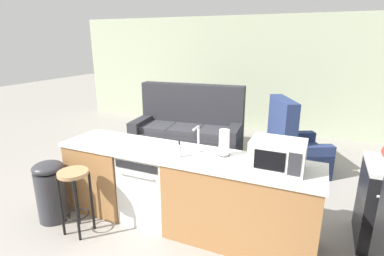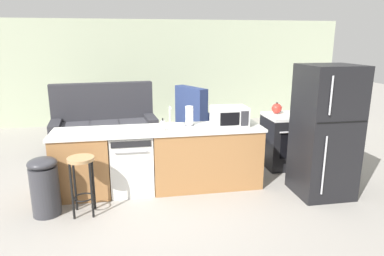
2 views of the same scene
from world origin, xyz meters
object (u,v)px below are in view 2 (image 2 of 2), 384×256
(couch, at_px, (105,128))
(armchair, at_px, (199,127))
(stove_range, at_px, (287,140))
(dishwasher, at_px, (132,163))
(microwave, at_px, (229,116))
(bar_stool, at_px, (82,173))
(kettle, at_px, (277,108))
(paper_towel_roll, at_px, (189,116))
(trash_bin, at_px, (45,186))
(refrigerator, at_px, (325,132))
(soap_bottle, at_px, (163,126))

(couch, relative_size, armchair, 1.74)
(couch, bearing_deg, stove_range, -27.98)
(dishwasher, relative_size, microwave, 1.68)
(dishwasher, bearing_deg, bar_stool, -135.45)
(kettle, distance_m, bar_stool, 3.32)
(paper_towel_roll, relative_size, trash_bin, 0.38)
(paper_towel_roll, bearing_deg, stove_range, 13.92)
(bar_stool, bearing_deg, trash_bin, 171.38)
(refrigerator, height_order, bar_stool, refrigerator)
(paper_towel_roll, distance_m, soap_bottle, 0.48)
(microwave, bearing_deg, soap_bottle, -172.91)
(kettle, distance_m, armchair, 1.88)
(trash_bin, bearing_deg, couch, 78.97)
(refrigerator, xyz_separation_m, armchair, (-1.22, 2.64, -0.55))
(soap_bottle, xyz_separation_m, kettle, (2.00, 0.80, 0.01))
(trash_bin, bearing_deg, armchair, 47.02)
(soap_bottle, relative_size, trash_bin, 0.24)
(kettle, bearing_deg, dishwasher, -164.42)
(refrigerator, xyz_separation_m, couch, (-3.13, 2.76, -0.50))
(armchair, bearing_deg, trash_bin, -132.98)
(paper_towel_roll, bearing_deg, microwave, -11.44)
(dishwasher, relative_size, bar_stool, 1.14)
(soap_bottle, height_order, couch, couch)
(stove_range, xyz_separation_m, microwave, (-1.19, -0.55, 0.59))
(refrigerator, height_order, soap_bottle, refrigerator)
(microwave, xyz_separation_m, couch, (-1.93, 2.21, -0.65))
(stove_range, height_order, refrigerator, refrigerator)
(dishwasher, relative_size, kettle, 4.10)
(stove_range, xyz_separation_m, paper_towel_roll, (-1.76, -0.44, 0.59))
(dishwasher, relative_size, paper_towel_roll, 2.98)
(refrigerator, height_order, microwave, refrigerator)
(microwave, bearing_deg, bar_stool, -163.66)
(dishwasher, distance_m, armchair, 2.51)
(refrigerator, xyz_separation_m, bar_stool, (-3.20, -0.04, -0.36))
(refrigerator, bearing_deg, armchair, 114.84)
(dishwasher, distance_m, couch, 2.27)
(soap_bottle, bearing_deg, paper_towel_roll, 29.99)
(couch, bearing_deg, microwave, -48.80)
(soap_bottle, bearing_deg, trash_bin, -165.05)
(kettle, height_order, couch, couch)
(armchair, bearing_deg, paper_towel_roll, -105.09)
(soap_bottle, distance_m, trash_bin, 1.66)
(soap_bottle, xyz_separation_m, couch, (-0.96, 2.33, -0.58))
(refrigerator, relative_size, soap_bottle, 10.20)
(soap_bottle, bearing_deg, bar_stool, -155.67)
(stove_range, distance_m, bar_stool, 3.40)
(stove_range, bearing_deg, couch, 152.02)
(paper_towel_roll, distance_m, armchair, 2.16)
(microwave, height_order, couch, couch)
(stove_range, xyz_separation_m, kettle, (-0.17, 0.13, 0.53))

